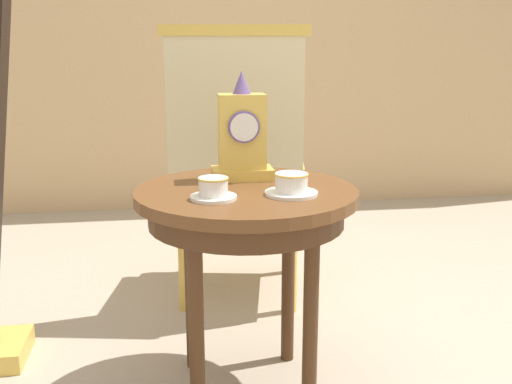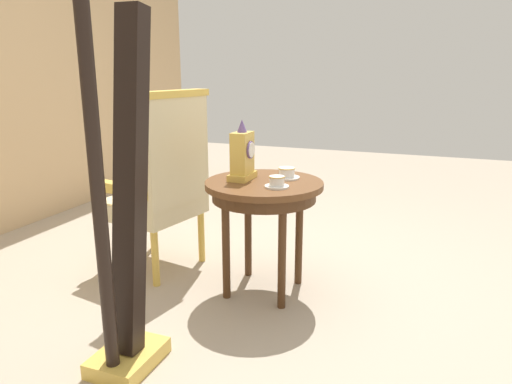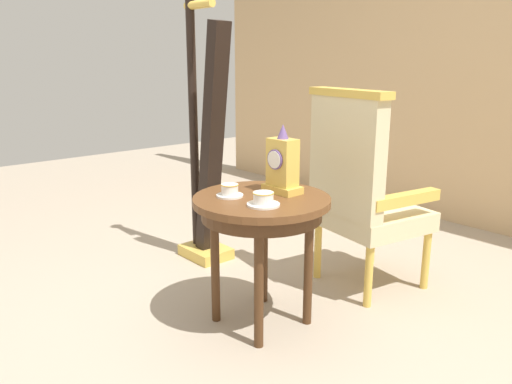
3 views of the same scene
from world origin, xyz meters
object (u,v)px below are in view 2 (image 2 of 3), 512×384
at_px(mantel_clock, 242,156).
at_px(armchair, 163,180).
at_px(side_table, 264,196).
at_px(teacup_left, 277,182).
at_px(harp, 122,212).
at_px(teacup_right, 287,174).

xyz_separation_m(mantel_clock, armchair, (0.06, 0.56, -0.20)).
height_order(side_table, teacup_left, teacup_left).
xyz_separation_m(mantel_clock, harp, (-0.87, 0.17, -0.10)).
bearing_deg(teacup_left, side_table, 46.35).
relative_size(armchair, harp, 0.66).
bearing_deg(mantel_clock, harp, 168.78).
bearing_deg(side_table, armchair, 85.12).
distance_m(side_table, mantel_clock, 0.25).
distance_m(mantel_clock, armchair, 0.60).
xyz_separation_m(teacup_left, mantel_clock, (0.11, 0.24, 0.11)).
relative_size(mantel_clock, harp, 0.20).
distance_m(side_table, teacup_left, 0.19).
bearing_deg(side_table, teacup_left, -133.65).
bearing_deg(teacup_left, mantel_clock, 65.57).
relative_size(teacup_right, armchair, 0.13).
distance_m(side_table, harp, 0.92).
height_order(teacup_right, mantel_clock, mantel_clock).
height_order(teacup_left, armchair, armchair).
relative_size(teacup_right, harp, 0.09).
bearing_deg(side_table, harp, 160.69).
xyz_separation_m(teacup_left, armchair, (0.16, 0.80, -0.09)).
xyz_separation_m(side_table, mantel_clock, (0.00, 0.13, 0.22)).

